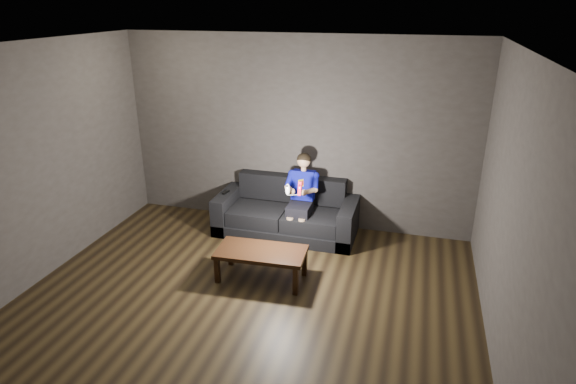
% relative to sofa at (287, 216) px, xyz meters
% --- Properties ---
extents(floor, '(5.00, 5.00, 0.00)m').
position_rel_sofa_xyz_m(floor, '(0.02, -2.11, -0.25)').
color(floor, black).
rests_on(floor, ground).
extents(back_wall, '(5.00, 0.04, 2.70)m').
position_rel_sofa_xyz_m(back_wall, '(0.02, 0.39, 1.10)').
color(back_wall, '#3C3734').
rests_on(back_wall, ground).
extents(left_wall, '(0.04, 5.00, 2.70)m').
position_rel_sofa_xyz_m(left_wall, '(-2.48, -2.11, 1.10)').
color(left_wall, '#3C3734').
rests_on(left_wall, ground).
extents(right_wall, '(0.04, 5.00, 2.70)m').
position_rel_sofa_xyz_m(right_wall, '(2.52, -2.11, 1.10)').
color(right_wall, '#3C3734').
rests_on(right_wall, ground).
extents(ceiling, '(5.00, 5.00, 0.02)m').
position_rel_sofa_xyz_m(ceiling, '(0.02, -2.11, 2.45)').
color(ceiling, silver).
rests_on(ceiling, back_wall).
extents(sofa, '(1.96, 0.84, 0.76)m').
position_rel_sofa_xyz_m(sofa, '(0.00, 0.00, 0.00)').
color(sofa, black).
rests_on(sofa, floor).
extents(child, '(0.46, 0.56, 1.13)m').
position_rel_sofa_xyz_m(child, '(0.22, -0.04, 0.43)').
color(child, black).
rests_on(child, sofa).
extents(wii_remote_red, '(0.05, 0.07, 0.18)m').
position_rel_sofa_xyz_m(wii_remote_red, '(0.31, -0.48, 0.64)').
color(wii_remote_red, red).
rests_on(wii_remote_red, child).
extents(nunchuk_white, '(0.08, 0.11, 0.16)m').
position_rel_sofa_xyz_m(nunchuk_white, '(0.15, -0.47, 0.60)').
color(nunchuk_white, white).
rests_on(nunchuk_white, child).
extents(wii_remote_black, '(0.06, 0.14, 0.03)m').
position_rel_sofa_xyz_m(wii_remote_black, '(-0.88, -0.07, 0.30)').
color(wii_remote_black, black).
rests_on(wii_remote_black, sofa).
extents(coffee_table, '(1.07, 0.57, 0.38)m').
position_rel_sofa_xyz_m(coffee_table, '(0.05, -1.27, 0.08)').
color(coffee_table, black).
rests_on(coffee_table, floor).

